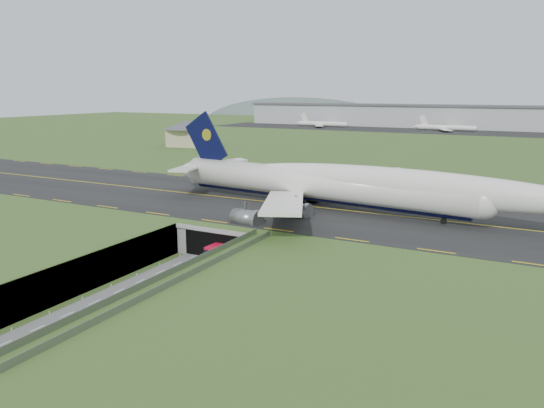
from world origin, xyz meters
The scene contains 10 objects.
ground centered at (0.00, 0.00, 0.00)m, with size 900.00×900.00×0.00m, color #3A5D25.
airfield_deck centered at (0.00, 0.00, 3.00)m, with size 800.00×800.00×6.00m, color gray.
trench_road centered at (0.00, -7.50, 0.10)m, with size 12.00×75.00×0.20m, color slate.
taxiway centered at (0.00, 33.00, 6.09)m, with size 800.00×44.00×0.18m, color black.
tunnel_portal centered at (0.00, 16.71, 3.33)m, with size 17.00×22.30×6.00m.
guideway centered at (11.00, -19.11, 5.32)m, with size 3.00×53.00×7.05m.
jumbo_jet centered at (17.25, 32.66, 11.57)m, with size 98.08×62.17×20.68m.
shuttle_tram centered at (2.30, 8.21, 1.77)m, with size 3.24×8.02×3.23m.
service_building centered at (-91.65, 124.91, 13.01)m, with size 24.72×24.72×11.83m.
cargo_terminal centered at (-0.01, 299.41, 13.96)m, with size 320.00×67.00×15.60m.
Camera 1 is at (54.25, -71.25, 31.10)m, focal length 35.00 mm.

